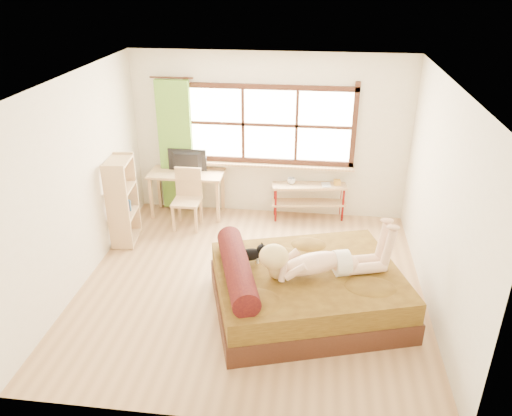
# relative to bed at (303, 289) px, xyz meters

# --- Properties ---
(floor) EXTENTS (4.50, 4.50, 0.00)m
(floor) POSITION_rel_bed_xyz_m (-0.70, 0.45, -0.30)
(floor) COLOR #9E754C
(floor) RESTS_ON ground
(ceiling) EXTENTS (4.50, 4.50, 0.00)m
(ceiling) POSITION_rel_bed_xyz_m (-0.70, 0.45, 2.40)
(ceiling) COLOR white
(ceiling) RESTS_ON wall_back
(wall_back) EXTENTS (4.50, 0.00, 4.50)m
(wall_back) POSITION_rel_bed_xyz_m (-0.70, 2.70, 1.05)
(wall_back) COLOR silver
(wall_back) RESTS_ON floor
(wall_front) EXTENTS (4.50, 0.00, 4.50)m
(wall_front) POSITION_rel_bed_xyz_m (-0.70, -1.80, 1.05)
(wall_front) COLOR silver
(wall_front) RESTS_ON floor
(wall_left) EXTENTS (0.00, 4.50, 4.50)m
(wall_left) POSITION_rel_bed_xyz_m (-2.95, 0.45, 1.05)
(wall_left) COLOR silver
(wall_left) RESTS_ON floor
(wall_right) EXTENTS (0.00, 4.50, 4.50)m
(wall_right) POSITION_rel_bed_xyz_m (1.55, 0.45, 1.05)
(wall_right) COLOR silver
(wall_right) RESTS_ON floor
(window) EXTENTS (2.80, 0.16, 1.46)m
(window) POSITION_rel_bed_xyz_m (-0.70, 2.67, 1.21)
(window) COLOR #FFEDBF
(window) RESTS_ON wall_back
(curtain) EXTENTS (0.55, 0.10, 2.20)m
(curtain) POSITION_rel_bed_xyz_m (-2.25, 2.58, 0.85)
(curtain) COLOR #4B7C22
(curtain) RESTS_ON wall_back
(bed) EXTENTS (2.64, 2.34, 0.84)m
(bed) POSITION_rel_bed_xyz_m (0.00, 0.00, 0.00)
(bed) COLOR #34180F
(bed) RESTS_ON floor
(woman) EXTENTS (1.62, 0.88, 0.67)m
(woman) POSITION_rel_bed_xyz_m (0.20, -0.03, 0.59)
(woman) COLOR beige
(woman) RESTS_ON bed
(kitten) EXTENTS (0.36, 0.22, 0.27)m
(kitten) POSITION_rel_bed_xyz_m (-0.67, 0.12, 0.39)
(kitten) COLOR black
(kitten) RESTS_ON bed
(desk) EXTENTS (1.23, 0.57, 0.77)m
(desk) POSITION_rel_bed_xyz_m (-2.05, 2.40, 0.37)
(desk) COLOR tan
(desk) RESTS_ON floor
(monitor) EXTENTS (0.64, 0.09, 0.37)m
(monitor) POSITION_rel_bed_xyz_m (-2.05, 2.45, 0.65)
(monitor) COLOR black
(monitor) RESTS_ON desk
(chair) EXTENTS (0.43, 0.43, 0.96)m
(chair) POSITION_rel_bed_xyz_m (-1.95, 2.03, 0.24)
(chair) COLOR tan
(chair) RESTS_ON floor
(pipe_shelf) EXTENTS (1.25, 0.47, 0.69)m
(pipe_shelf) POSITION_rel_bed_xyz_m (0.00, 2.52, 0.15)
(pipe_shelf) COLOR tan
(pipe_shelf) RESTS_ON floor
(cup) EXTENTS (0.15, 0.15, 0.10)m
(cup) POSITION_rel_bed_xyz_m (-0.31, 2.52, 0.36)
(cup) COLOR gray
(cup) RESTS_ON pipe_shelf
(book) EXTENTS (0.17, 0.22, 0.02)m
(book) POSITION_rel_bed_xyz_m (0.19, 2.52, 0.32)
(book) COLOR gray
(book) RESTS_ON pipe_shelf
(bookshelf) EXTENTS (0.39, 0.61, 1.34)m
(bookshelf) POSITION_rel_bed_xyz_m (-2.78, 1.38, 0.38)
(bookshelf) COLOR tan
(bookshelf) RESTS_ON floor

